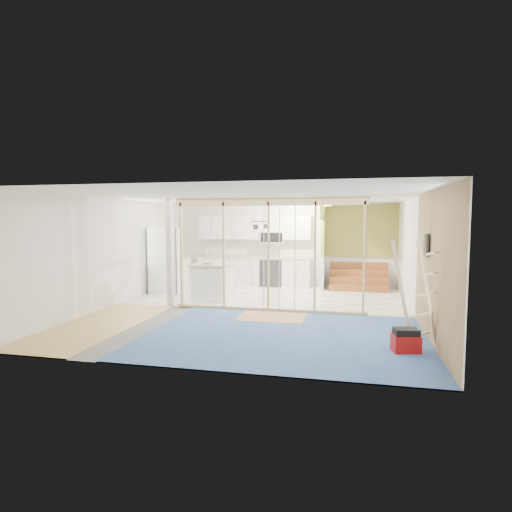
% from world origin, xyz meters
% --- Properties ---
extents(room, '(7.01, 8.01, 2.61)m').
position_xyz_m(room, '(0.00, 0.00, 1.30)').
color(room, slate).
rests_on(room, ground).
extents(floor_overlays, '(7.00, 8.00, 0.03)m').
position_xyz_m(floor_overlays, '(0.07, 0.06, 0.01)').
color(floor_overlays, white).
rests_on(floor_overlays, room).
extents(stud_frame, '(4.66, 0.14, 2.60)m').
position_xyz_m(stud_frame, '(-0.24, -0.00, 1.59)').
color(stud_frame, beige).
rests_on(stud_frame, room).
extents(base_cabinets, '(4.45, 2.24, 0.93)m').
position_xyz_m(base_cabinets, '(-1.61, 3.36, 0.47)').
color(base_cabinets, white).
rests_on(base_cabinets, room).
extents(upper_cabinets, '(3.60, 0.41, 0.85)m').
position_xyz_m(upper_cabinets, '(-0.84, 3.82, 1.82)').
color(upper_cabinets, white).
rests_on(upper_cabinets, room).
extents(green_partition, '(2.25, 1.51, 2.60)m').
position_xyz_m(green_partition, '(2.04, 3.66, 0.94)').
color(green_partition, olive).
rests_on(green_partition, room).
extents(pot_rack, '(0.52, 0.52, 0.72)m').
position_xyz_m(pot_rack, '(-0.31, 1.89, 2.00)').
color(pot_rack, black).
rests_on(pot_rack, room).
extents(sheathing_panel, '(0.02, 4.00, 2.60)m').
position_xyz_m(sheathing_panel, '(3.48, -2.00, 1.30)').
color(sheathing_panel, tan).
rests_on(sheathing_panel, room).
extents(electrical_panel, '(0.04, 0.30, 0.40)m').
position_xyz_m(electrical_panel, '(3.43, -1.40, 1.65)').
color(electrical_panel, '#333338').
rests_on(electrical_panel, room).
extents(ceiling_light, '(0.32, 0.32, 0.08)m').
position_xyz_m(ceiling_light, '(1.40, 3.00, 2.54)').
color(ceiling_light, '#FFEABF').
rests_on(ceiling_light, room).
extents(fridge, '(0.97, 0.94, 1.89)m').
position_xyz_m(fridge, '(-3.06, 1.87, 0.94)').
color(fridge, white).
rests_on(fridge, room).
extents(island, '(1.03, 1.03, 0.95)m').
position_xyz_m(island, '(-1.40, 1.10, 0.47)').
color(island, white).
rests_on(island, room).
extents(bowl, '(0.35, 0.35, 0.07)m').
position_xyz_m(bowl, '(-1.51, 0.97, 0.99)').
color(bowl, silver).
rests_on(bowl, island).
extents(soap_bottle_a, '(0.12, 0.13, 0.32)m').
position_xyz_m(soap_bottle_a, '(-2.50, 3.68, 1.09)').
color(soap_bottle_a, silver).
rests_on(soap_bottle_a, base_cabinets).
extents(soap_bottle_b, '(0.12, 0.12, 0.21)m').
position_xyz_m(soap_bottle_b, '(0.28, 3.60, 1.03)').
color(soap_bottle_b, silver).
rests_on(soap_bottle_b, base_cabinets).
extents(toolbox, '(0.46, 0.38, 0.39)m').
position_xyz_m(toolbox, '(3.00, -2.51, 0.19)').
color(toolbox, '#A00F0E').
rests_on(toolbox, room).
extents(ladder, '(0.94, 0.15, 1.75)m').
position_xyz_m(ladder, '(3.19, -2.29, 0.90)').
color(ladder, '#D1B580').
rests_on(ladder, room).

